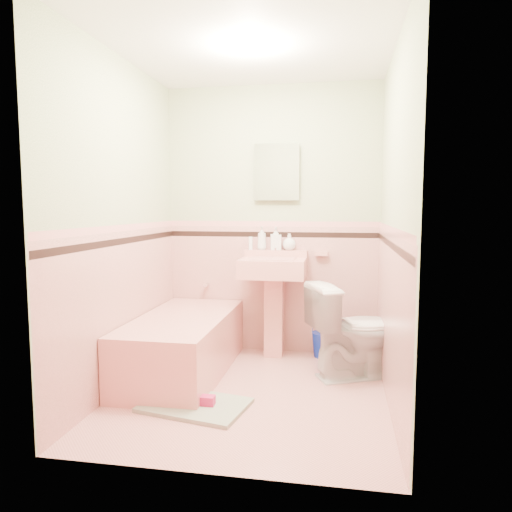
% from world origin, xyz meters
% --- Properties ---
extents(floor, '(2.20, 2.20, 0.00)m').
position_xyz_m(floor, '(0.00, 0.00, 0.00)').
color(floor, '#DC9590').
rests_on(floor, ground).
extents(ceiling, '(2.20, 2.20, 0.00)m').
position_xyz_m(ceiling, '(0.00, 0.00, 2.50)').
color(ceiling, white).
rests_on(ceiling, ground).
extents(wall_back, '(2.50, 0.00, 2.50)m').
position_xyz_m(wall_back, '(0.00, 1.10, 1.25)').
color(wall_back, beige).
rests_on(wall_back, ground).
extents(wall_front, '(2.50, 0.00, 2.50)m').
position_xyz_m(wall_front, '(0.00, -1.10, 1.25)').
color(wall_front, beige).
rests_on(wall_front, ground).
extents(wall_left, '(0.00, 2.50, 2.50)m').
position_xyz_m(wall_left, '(-1.00, 0.00, 1.25)').
color(wall_left, beige).
rests_on(wall_left, ground).
extents(wall_right, '(0.00, 2.50, 2.50)m').
position_xyz_m(wall_right, '(1.00, 0.00, 1.25)').
color(wall_right, beige).
rests_on(wall_right, ground).
extents(wainscot_back, '(2.00, 0.00, 2.00)m').
position_xyz_m(wainscot_back, '(0.00, 1.09, 0.60)').
color(wainscot_back, '#DF9B95').
rests_on(wainscot_back, ground).
extents(wainscot_front, '(2.00, 0.00, 2.00)m').
position_xyz_m(wainscot_front, '(0.00, -1.09, 0.60)').
color(wainscot_front, '#DF9B95').
rests_on(wainscot_front, ground).
extents(wainscot_left, '(0.00, 2.20, 2.20)m').
position_xyz_m(wainscot_left, '(-0.99, 0.00, 0.60)').
color(wainscot_left, '#DF9B95').
rests_on(wainscot_left, ground).
extents(wainscot_right, '(0.00, 2.20, 2.20)m').
position_xyz_m(wainscot_right, '(0.99, 0.00, 0.60)').
color(wainscot_right, '#DF9B95').
rests_on(wainscot_right, ground).
extents(accent_back, '(2.00, 0.00, 2.00)m').
position_xyz_m(accent_back, '(0.00, 1.08, 1.12)').
color(accent_back, black).
rests_on(accent_back, ground).
extents(accent_front, '(2.00, 0.00, 2.00)m').
position_xyz_m(accent_front, '(0.00, -1.08, 1.12)').
color(accent_front, black).
rests_on(accent_front, ground).
extents(accent_left, '(0.00, 2.20, 2.20)m').
position_xyz_m(accent_left, '(-0.98, 0.00, 1.12)').
color(accent_left, black).
rests_on(accent_left, ground).
extents(accent_right, '(0.00, 2.20, 2.20)m').
position_xyz_m(accent_right, '(0.98, 0.00, 1.12)').
color(accent_right, black).
rests_on(accent_right, ground).
extents(cap_back, '(2.00, 0.00, 2.00)m').
position_xyz_m(cap_back, '(0.00, 1.08, 1.22)').
color(cap_back, '#DC8989').
rests_on(cap_back, ground).
extents(cap_front, '(2.00, 0.00, 2.00)m').
position_xyz_m(cap_front, '(0.00, -1.08, 1.22)').
color(cap_front, '#DC8989').
rests_on(cap_front, ground).
extents(cap_left, '(0.00, 2.20, 2.20)m').
position_xyz_m(cap_left, '(-0.98, 0.00, 1.22)').
color(cap_left, '#DC8989').
rests_on(cap_left, ground).
extents(cap_right, '(0.00, 2.20, 2.20)m').
position_xyz_m(cap_right, '(0.98, 0.00, 1.22)').
color(cap_right, '#DC8989').
rests_on(cap_right, ground).
extents(bathtub, '(0.70, 1.50, 0.45)m').
position_xyz_m(bathtub, '(-0.63, 0.33, 0.23)').
color(bathtub, '#D78781').
rests_on(bathtub, floor).
extents(tub_faucet, '(0.04, 0.12, 0.04)m').
position_xyz_m(tub_faucet, '(-0.63, 1.05, 0.63)').
color(tub_faucet, silver).
rests_on(tub_faucet, wall_back).
extents(sink, '(0.58, 0.48, 0.92)m').
position_xyz_m(sink, '(0.05, 0.86, 0.46)').
color(sink, '#D78781').
rests_on(sink, floor).
extents(sink_faucet, '(0.02, 0.02, 0.10)m').
position_xyz_m(sink_faucet, '(0.05, 1.00, 0.95)').
color(sink_faucet, silver).
rests_on(sink_faucet, sink).
extents(medicine_cabinet, '(0.38, 0.04, 0.47)m').
position_xyz_m(medicine_cabinet, '(0.05, 1.07, 1.70)').
color(medicine_cabinet, white).
rests_on(medicine_cabinet, wall_back).
extents(soap_dish, '(0.12, 0.07, 0.04)m').
position_xyz_m(soap_dish, '(0.47, 1.06, 0.95)').
color(soap_dish, '#D78781').
rests_on(soap_dish, wall_back).
extents(soap_bottle_left, '(0.09, 0.09, 0.22)m').
position_xyz_m(soap_bottle_left, '(-0.08, 1.04, 1.09)').
color(soap_bottle_left, '#B2B2B2').
rests_on(soap_bottle_left, sink).
extents(soap_bottle_mid, '(0.11, 0.11, 0.22)m').
position_xyz_m(soap_bottle_mid, '(0.05, 1.04, 1.09)').
color(soap_bottle_mid, '#B2B2B2').
rests_on(soap_bottle_mid, sink).
extents(soap_bottle_right, '(0.16, 0.16, 0.15)m').
position_xyz_m(soap_bottle_right, '(0.17, 1.04, 1.06)').
color(soap_bottle_right, '#B2B2B2').
rests_on(soap_bottle_right, sink).
extents(tube, '(0.05, 0.05, 0.12)m').
position_xyz_m(tube, '(-0.19, 1.04, 1.04)').
color(tube, white).
rests_on(tube, sink).
extents(toilet, '(0.87, 0.71, 0.78)m').
position_xyz_m(toilet, '(0.78, 0.49, 0.39)').
color(toilet, white).
rests_on(toilet, floor).
extents(bucket, '(0.26, 0.26, 0.23)m').
position_xyz_m(bucket, '(0.51, 0.97, 0.11)').
color(bucket, '#0B25A1').
rests_on(bucket, floor).
extents(bath_mat, '(0.78, 0.59, 0.03)m').
position_xyz_m(bath_mat, '(-0.33, -0.31, 0.01)').
color(bath_mat, gray).
rests_on(bath_mat, floor).
extents(shoe, '(0.16, 0.07, 0.06)m').
position_xyz_m(shoe, '(-0.26, -0.32, 0.06)').
color(shoe, '#BF1E59').
rests_on(shoe, bath_mat).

